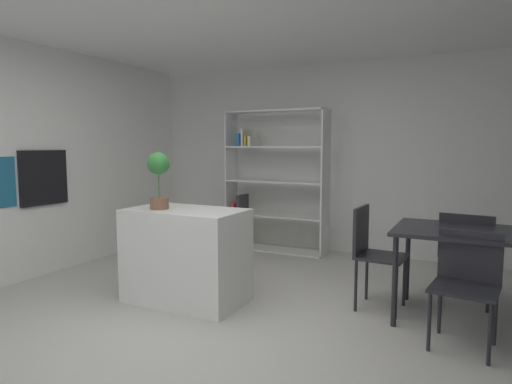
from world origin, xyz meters
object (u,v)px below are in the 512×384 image
(kitchen_island, at_px, (186,255))
(dining_chair_near, at_px, (467,277))
(dining_table, at_px, (468,240))
(built_in_oven, at_px, (44,177))
(potted_plant_on_island, at_px, (159,174))
(dining_chair_island_side, at_px, (371,247))
(open_bookshelf, at_px, (270,182))
(dining_chair_far, at_px, (467,249))

(kitchen_island, height_order, dining_chair_near, kitchen_island)
(dining_table, xyz_separation_m, dining_chair_near, (0.01, -0.45, -0.19))
(built_in_oven, xyz_separation_m, kitchen_island, (1.95, -0.01, -0.68))
(potted_plant_on_island, bearing_deg, dining_chair_island_side, 21.88)
(built_in_oven, distance_m, dining_chair_near, 4.39)
(open_bookshelf, xyz_separation_m, dining_chair_near, (2.57, -2.07, -0.46))
(open_bookshelf, bearing_deg, dining_chair_island_side, -42.44)
(dining_chair_island_side, bearing_deg, dining_table, -87.54)
(kitchen_island, xyz_separation_m, open_bookshelf, (-0.17, 2.25, 0.53))
(built_in_oven, height_order, dining_chair_far, built_in_oven)
(built_in_oven, xyz_separation_m, potted_plant_on_island, (1.72, -0.10, 0.09))
(dining_table, distance_m, dining_chair_island_side, 0.80)
(kitchen_island, height_order, open_bookshelf, open_bookshelf)
(kitchen_island, xyz_separation_m, dining_chair_far, (2.37, 1.08, 0.09))
(dining_chair_island_side, bearing_deg, potted_plant_on_island, 114.67)
(dining_table, xyz_separation_m, dining_chair_far, (-0.01, 0.44, -0.17))
(dining_chair_near, bearing_deg, kitchen_island, -168.90)
(potted_plant_on_island, xyz_separation_m, dining_chair_near, (2.62, 0.28, -0.70))
(dining_table, bearing_deg, potted_plant_on_island, -164.42)
(built_in_oven, xyz_separation_m, dining_chair_near, (4.34, 0.18, -0.61))
(kitchen_island, xyz_separation_m, dining_table, (2.38, 0.63, 0.26))
(open_bookshelf, distance_m, dining_chair_island_side, 2.43)
(built_in_oven, height_order, dining_chair_near, built_in_oven)
(built_in_oven, height_order, dining_chair_island_side, built_in_oven)
(kitchen_island, distance_m, dining_chair_island_side, 1.72)
(open_bookshelf, bearing_deg, kitchen_island, -85.65)
(open_bookshelf, height_order, dining_chair_near, open_bookshelf)
(kitchen_island, distance_m, dining_table, 2.48)
(dining_table, distance_m, dining_chair_near, 0.49)
(kitchen_island, relative_size, dining_table, 0.96)
(built_in_oven, distance_m, kitchen_island, 2.06)
(built_in_oven, distance_m, potted_plant_on_island, 1.73)
(potted_plant_on_island, relative_size, dining_chair_near, 0.63)
(built_in_oven, xyz_separation_m, open_bookshelf, (1.78, 2.25, -0.15))
(dining_chair_near, height_order, dining_chair_far, dining_chair_far)
(built_in_oven, bearing_deg, potted_plant_on_island, -3.41)
(kitchen_island, bearing_deg, dining_table, 14.84)
(built_in_oven, bearing_deg, dining_chair_far, 13.90)
(potted_plant_on_island, xyz_separation_m, dining_chair_far, (2.60, 1.17, -0.68))
(dining_chair_near, distance_m, dining_chair_far, 0.89)
(potted_plant_on_island, height_order, dining_chair_near, potted_plant_on_island)
(dining_table, relative_size, dining_chair_near, 1.37)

